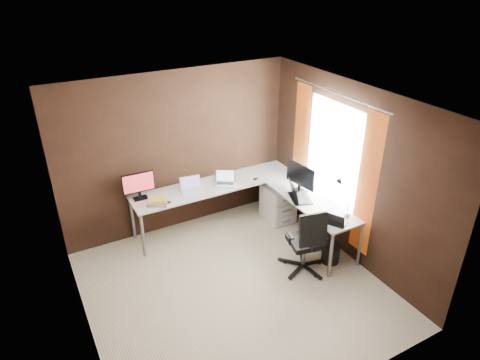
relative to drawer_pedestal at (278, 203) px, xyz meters
name	(u,v)px	position (x,y,z in m)	size (l,w,h in m)	color
room	(255,195)	(-1.09, -1.08, 0.98)	(3.60, 3.60, 2.50)	beige
desk	(251,194)	(-0.59, -0.11, 0.38)	(2.65, 2.25, 0.73)	white
drawer_pedestal	(278,203)	(0.00, 0.00, 0.00)	(0.42, 0.50, 0.60)	white
monitor_left	(139,184)	(-2.11, 0.49, 0.66)	(0.47, 0.14, 0.41)	black
monitor_right	(300,176)	(0.06, -0.47, 0.69)	(0.17, 0.55, 0.45)	black
laptop_white	(191,188)	(-1.36, 0.34, 0.48)	(0.34, 0.27, 0.21)	white
laptop_silver	(225,181)	(-0.82, 0.29, 0.48)	(0.39, 0.36, 0.21)	silver
laptop_black_big	(298,195)	(-0.10, -0.64, 0.49)	(0.40, 0.48, 0.27)	black
laptop_black_small	(336,221)	(-0.05, -1.43, 0.47)	(0.29, 0.33, 0.18)	black
book_stack	(157,201)	(-1.94, 0.21, 0.47)	(0.35, 0.32, 0.09)	#B2785F
mouse_left	(169,202)	(-1.80, 0.15, 0.44)	(0.07, 0.05, 0.03)	black
mouse_corner	(255,179)	(-0.33, 0.18, 0.45)	(0.09, 0.06, 0.03)	black
desk_lamp	(343,193)	(0.15, -1.29, 0.78)	(0.19, 0.21, 0.56)	slate
office_chair	(305,252)	(-0.38, -1.26, -0.01)	(0.55, 0.56, 0.98)	black
wastebasket	(330,253)	(0.04, -1.31, -0.15)	(0.25, 0.25, 0.29)	black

